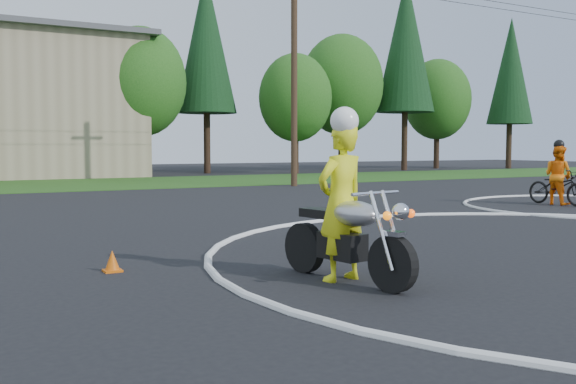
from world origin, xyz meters
TOP-DOWN VIEW (x-y plane):
  - grass_strip at (0.00, 27.00)m, footprint 120.00×10.00m
  - primary_motorcycle at (-4.52, 3.09)m, footprint 0.79×2.27m
  - rider_primary_grp at (-4.53, 3.23)m, footprint 0.81×0.60m
  - rider_second_grp at (7.25, 9.12)m, footprint 0.73×2.03m
  - treeline at (14.78, 34.61)m, footprint 38.20×8.10m
  - utility_poles at (5.00, 21.00)m, footprint 41.60×1.12m

SIDE VIEW (x-z plane):
  - grass_strip at x=0.00m, z-range 0.00..0.02m
  - primary_motorcycle at x=-4.52m, z-range -0.02..1.18m
  - rider_second_grp at x=7.25m, z-range -0.29..1.66m
  - rider_primary_grp at x=-4.53m, z-range -0.04..2.19m
  - utility_poles at x=5.00m, z-range 0.20..10.20m
  - treeline at x=14.78m, z-range -0.64..13.88m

